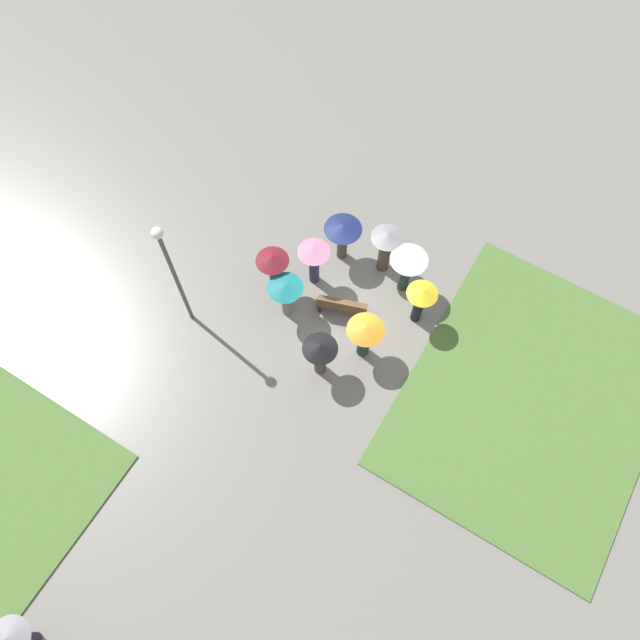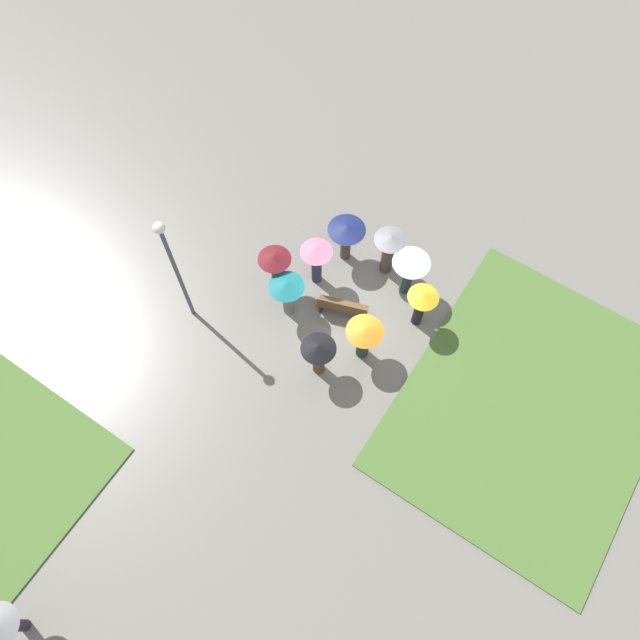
{
  "view_description": "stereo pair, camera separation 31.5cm",
  "coord_description": "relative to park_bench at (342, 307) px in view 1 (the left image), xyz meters",
  "views": [
    {
      "loc": [
        -3.67,
        8.03,
        17.63
      ],
      "look_at": [
        0.52,
        1.12,
        1.0
      ],
      "focal_mm": 35.0,
      "sensor_mm": 36.0,
      "label": 1
    },
    {
      "loc": [
        -3.94,
        7.86,
        17.63
      ],
      "look_at": [
        0.52,
        1.12,
        1.0
      ],
      "focal_mm": 35.0,
      "sensor_mm": 36.0,
      "label": 2
    }
  ],
  "objects": [
    {
      "name": "ground_plane",
      "position": [
        -0.31,
        -0.16,
        -0.46
      ],
      "size": [
        90.0,
        90.0,
        0.0
      ],
      "primitive_type": "plane",
      "color": "slate"
    },
    {
      "name": "crowd_person_white",
      "position": [
        -1.22,
        -1.85,
        1.09
      ],
      "size": [
        1.16,
        1.16,
        1.96
      ],
      "rotation": [
        0.0,
        0.0,
        4.5
      ],
      "color": "#1E3328",
      "rests_on": "ground_plane"
    },
    {
      "name": "park_bench",
      "position": [
        0.0,
        0.0,
        0.0
      ],
      "size": [
        1.62,
        0.9,
        0.9
      ],
      "rotation": [
        0.0,
        0.0,
        0.32
      ],
      "color": "brown",
      "rests_on": "ground_plane"
    },
    {
      "name": "crowd_person_grey",
      "position": [
        -0.28,
        -2.19,
        0.74
      ],
      "size": [
        1.01,
        1.01,
        1.9
      ],
      "rotation": [
        0.0,
        0.0,
        5.94
      ],
      "color": "#47382D",
      "rests_on": "ground_plane"
    },
    {
      "name": "crowd_person_navy",
      "position": [
        1.09,
        -1.88,
        0.82
      ],
      "size": [
        1.2,
        1.2,
        1.7
      ],
      "rotation": [
        0.0,
        0.0,
        0.76
      ],
      "color": "#47382D",
      "rests_on": "ground_plane"
    },
    {
      "name": "lone_walker_mid_plaza",
      "position": [
        1.95,
        11.89,
        0.88
      ],
      "size": [
        1.05,
        1.05,
        1.76
      ],
      "rotation": [
        0.0,
        0.0,
        3.46
      ],
      "color": "#2D2333",
      "rests_on": "ground_plane"
    },
    {
      "name": "crowd_person_pink",
      "position": [
        1.38,
        -0.63,
        0.91
      ],
      "size": [
        1.0,
        1.0,
        1.89
      ],
      "rotation": [
        0.0,
        0.0,
        5.54
      ],
      "color": "#282D47",
      "rests_on": "ground_plane"
    },
    {
      "name": "crowd_person_teal",
      "position": [
        1.49,
        0.81,
        0.79
      ],
      "size": [
        1.08,
        1.08,
        1.73
      ],
      "rotation": [
        0.0,
        0.0,
        1.1
      ],
      "color": "slate",
      "rests_on": "ground_plane"
    },
    {
      "name": "crowd_person_maroon",
      "position": [
        2.25,
        0.32,
        0.98
      ],
      "size": [
        1.01,
        1.01,
        1.96
      ],
      "rotation": [
        0.0,
        0.0,
        2.14
      ],
      "color": "#47382D",
      "rests_on": "ground_plane"
    },
    {
      "name": "lamp_post",
      "position": [
        3.95,
        2.55,
        2.63
      ],
      "size": [
        0.32,
        0.32,
        4.87
      ],
      "color": "#474C51",
      "rests_on": "ground_plane"
    },
    {
      "name": "crowd_person_orange",
      "position": [
        -1.21,
        0.78,
        0.74
      ],
      "size": [
        1.1,
        1.1,
        1.74
      ],
      "rotation": [
        0.0,
        0.0,
        2.42
      ],
      "color": "#1E3328",
      "rests_on": "ground_plane"
    },
    {
      "name": "crowd_person_black",
      "position": [
        -0.4,
        1.95,
        0.77
      ],
      "size": [
        1.03,
        1.03,
        1.75
      ],
      "rotation": [
        0.0,
        0.0,
        2.63
      ],
      "color": "#47382D",
      "rests_on": "ground_plane"
    },
    {
      "name": "crowd_person_yellow",
      "position": [
        -2.06,
        -1.08,
        0.8
      ],
      "size": [
        0.94,
        0.94,
        1.8
      ],
      "rotation": [
        0.0,
        0.0,
        3.26
      ],
      "color": "black",
      "rests_on": "ground_plane"
    },
    {
      "name": "lawn_patch_near",
      "position": [
        -6.25,
        -0.46,
        -0.43
      ],
      "size": [
        6.88,
        8.66,
        0.06
      ],
      "color": "#4C7033",
      "rests_on": "ground_plane"
    }
  ]
}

